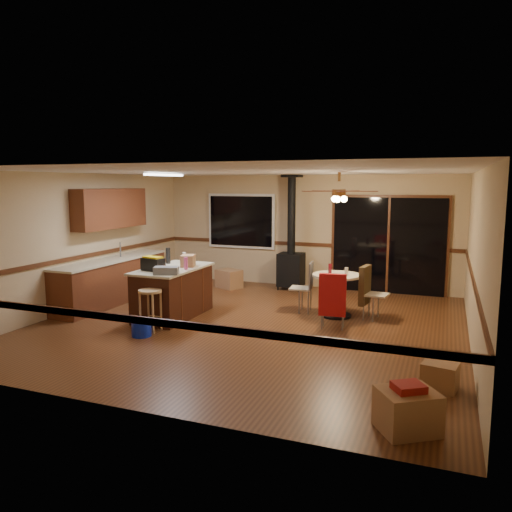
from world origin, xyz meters
The scene contains 35 objects.
floor centered at (0.00, 0.00, 0.00)m, with size 7.00×7.00×0.00m, color #542E17.
ceiling centered at (0.00, 0.00, 2.60)m, with size 7.00×7.00×0.00m, color silver.
wall_back centered at (0.00, 3.50, 1.30)m, with size 7.00×7.00×0.00m, color tan.
wall_front centered at (0.00, -3.50, 1.30)m, with size 7.00×7.00×0.00m, color tan.
wall_left centered at (-3.50, 0.00, 1.30)m, with size 7.00×7.00×0.00m, color tan.
wall_right centered at (3.50, 0.00, 1.30)m, with size 7.00×7.00×0.00m, color tan.
chair_rail centered at (0.00, 0.00, 1.00)m, with size 7.00×7.00×0.08m, color #472311, non-canonical shape.
window centered at (-1.60, 3.45, 1.50)m, with size 1.72×0.10×1.32m, color black.
sliding_door centered at (1.90, 3.45, 1.05)m, with size 2.52×0.10×2.10m, color black.
lower_cabinets centered at (-3.20, 0.50, 0.43)m, with size 0.60×3.00×0.86m, color #5C2B17.
countertop centered at (-3.20, 0.50, 0.88)m, with size 0.64×3.04×0.04m, color beige.
upper_cabinets centered at (-3.33, 0.70, 1.90)m, with size 0.35×2.00×0.80m, color #5C2B17.
kitchen_island centered at (-1.50, 0.00, 0.45)m, with size 0.88×1.68×0.90m.
wood_stove centered at (-0.20, 3.05, 0.73)m, with size 0.55×0.50×2.52m.
ceiling_fan centered at (1.27, 1.06, 2.21)m, with size 0.24×0.24×0.55m.
fluorescent_strip centered at (-1.80, 0.30, 2.56)m, with size 0.10×1.20×0.04m, color white.
toolbox_grey centered at (-1.26, -0.60, 0.96)m, with size 0.40×0.22×0.13m, color slate.
toolbox_black centered at (-1.65, -0.39, 1.01)m, with size 0.40×0.21×0.22m, color black.
toolbox_yellow_lid centered at (-1.65, -0.39, 1.13)m, with size 0.34×0.18×0.03m, color gold.
box_on_island centered at (-1.31, 0.23, 1.01)m, with size 0.23×0.32×0.21m, color #986A43.
bottle_dark centered at (-1.82, 0.39, 1.05)m, with size 0.09×0.09×0.30m, color black.
bottle_pink centered at (-1.18, -0.08, 1.01)m, with size 0.07×0.07×0.22m, color #D84C8C.
bottle_white centered at (-1.59, 0.60, 1.00)m, with size 0.07×0.07×0.20m, color white.
bar_stool centered at (-1.36, -0.95, 0.35)m, with size 0.38×0.38×0.69m, color tan.
blue_bucket centered at (-1.36, -1.23, 0.13)m, with size 0.31×0.31×0.26m, color #0D23B8.
dining_table centered at (1.27, 1.06, 0.53)m, with size 0.89×0.89×0.78m.
glass_red centered at (1.12, 1.16, 0.87)m, with size 0.06×0.06×0.17m, color #590C14.
glass_cream centered at (1.45, 1.01, 0.85)m, with size 0.06×0.06×0.15m, color beige.
chair_left centered at (0.68, 1.17, 0.59)m, with size 0.45×0.44×0.51m.
chair_near centered at (1.39, 0.18, 0.60)m, with size 0.47×0.50×0.70m.
chair_right centered at (1.79, 1.13, 0.60)m, with size 0.51×0.48×0.70m.
box_under_window centered at (-1.58, 2.67, 0.21)m, with size 0.53×0.42×0.42m, color #986A43.
box_corner_a centered at (2.82, -2.91, 0.20)m, with size 0.54×0.45×0.41m, color #986A43.
box_corner_b centered at (3.10, -1.72, 0.16)m, with size 0.39×0.34×0.32m, color #986A43.
box_small_red centered at (2.82, -2.91, 0.45)m, with size 0.28×0.24×0.08m, color maroon.
Camera 1 is at (3.09, -7.73, 2.40)m, focal length 35.00 mm.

